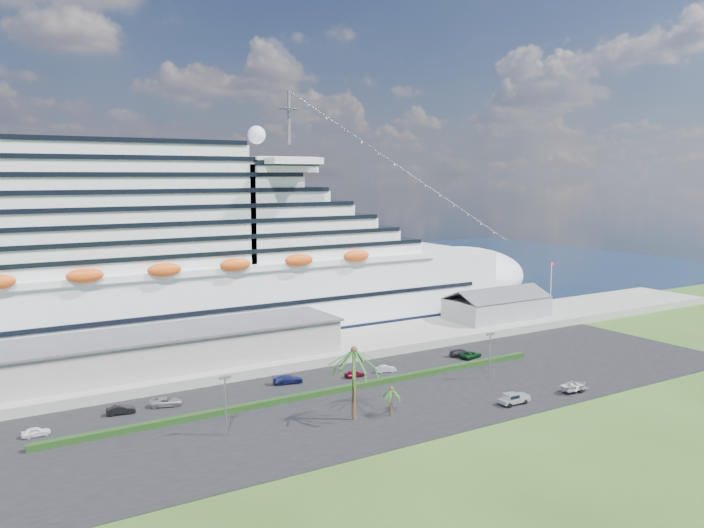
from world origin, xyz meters
TOP-DOWN VIEW (x-y plane):
  - ground at (0.00, 0.00)m, footprint 420.00×420.00m
  - asphalt_lot at (0.00, 11.00)m, footprint 140.00×38.00m
  - wharf at (0.00, 40.00)m, footprint 240.00×20.00m
  - water at (0.00, 130.00)m, footprint 420.00×160.00m
  - cruise_ship at (-21.53, 64.00)m, footprint 191.00×38.00m
  - terminal_building at (-25.00, 40.00)m, footprint 61.00×15.00m
  - port_shed at (52.00, 40.00)m, footprint 24.00×12.31m
  - flagpole at (70.04, 40.00)m, footprint 1.08×0.16m
  - hedge at (-8.00, 16.00)m, footprint 88.00×1.10m
  - lamp_post_left at (-28.00, 8.00)m, footprint 1.60×0.35m
  - lamp_post_right at (20.00, 8.00)m, footprint 1.60×0.35m
  - palm_tall at (-10.00, 4.00)m, footprint 8.82×8.82m
  - palm_short at (-4.50, 2.50)m, footprint 3.53×3.53m
  - parked_car_0 at (-50.10, 21.14)m, footprint 3.71×1.55m
  - parked_car_1 at (-38.27, 23.98)m, footprint 4.32×2.05m
  - parked_car_2 at (-31.49, 24.04)m, footprint 5.27×3.48m
  - parked_car_3 at (-10.46, 24.57)m, footprint 5.46×3.06m
  - parked_car_4 at (1.13, 21.72)m, footprint 3.73×1.50m
  - parked_car_5 at (7.51, 21.40)m, footprint 3.91×2.24m
  - parked_car_6 at (26.90, 20.59)m, footprint 5.12×3.04m
  - parked_car_7 at (26.20, 22.29)m, footprint 5.37×3.85m
  - pickup_truck at (14.44, -3.36)m, footprint 5.16×2.07m
  - boat_trailer at (27.27, -4.28)m, footprint 5.97×3.92m

SIDE VIEW (x-z plane):
  - ground at x=0.00m, z-range 0.00..0.00m
  - water at x=0.00m, z-range 0.00..0.02m
  - asphalt_lot at x=0.00m, z-range 0.00..0.12m
  - hedge at x=-8.00m, z-range 0.12..1.02m
  - parked_car_5 at x=7.51m, z-range 0.12..1.34m
  - parked_car_0 at x=-50.10m, z-range 0.12..1.37m
  - parked_car_4 at x=1.13m, z-range 0.12..1.39m
  - parked_car_6 at x=26.90m, z-range 0.12..1.45m
  - parked_car_2 at x=-31.49m, z-range 0.12..1.47m
  - parked_car_1 at x=-38.27m, z-range 0.12..1.49m
  - parked_car_7 at x=26.20m, z-range 0.12..1.56m
  - parked_car_3 at x=-10.46m, z-range 0.12..1.61m
  - wharf at x=0.00m, z-range 0.00..1.80m
  - pickup_truck at x=14.44m, z-range 0.21..2.01m
  - boat_trailer at x=27.27m, z-range 0.40..2.11m
  - palm_short at x=-4.50m, z-range 1.38..5.95m
  - port_shed at x=52.00m, z-range 0.71..8.08m
  - terminal_building at x=-25.00m, z-range 1.86..8.16m
  - lamp_post_left at x=-28.00m, z-range 1.21..9.48m
  - lamp_post_right at x=20.00m, z-range 1.21..9.48m
  - flagpole at x=70.04m, z-range 2.27..14.27m
  - palm_tall at x=-10.00m, z-range 3.64..14.77m
  - cruise_ship at x=-21.53m, z-range -10.31..43.69m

